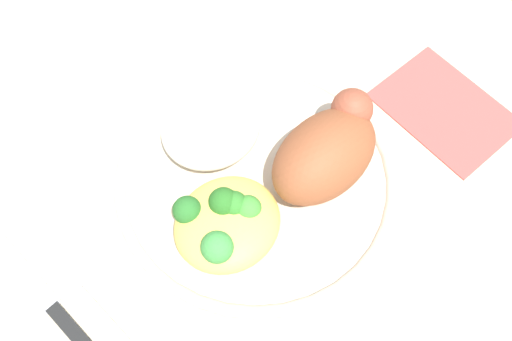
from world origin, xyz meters
TOP-DOWN VIEW (x-y plane):
  - ground_plane at (0.00, 0.00)m, footprint 2.00×2.00m
  - plate at (0.00, 0.00)m, footprint 0.26×0.26m
  - roasted_chicken at (0.05, -0.04)m, footprint 0.12×0.07m
  - rice_pile at (0.00, 0.06)m, footprint 0.10×0.09m
  - mac_cheese_with_broccoli at (-0.06, -0.02)m, footprint 0.10×0.09m
  - fork at (-0.18, 0.01)m, footprint 0.02×0.14m
  - knife at (-0.21, 0.04)m, footprint 0.02×0.19m
  - napkin at (0.20, -0.07)m, footprint 0.10×0.14m

SIDE VIEW (x-z plane):
  - ground_plane at x=0.00m, z-range 0.00..0.00m
  - napkin at x=0.20m, z-range 0.00..0.00m
  - fork at x=-0.18m, z-range 0.00..0.01m
  - knife at x=-0.21m, z-range 0.00..0.01m
  - plate at x=0.00m, z-range 0.00..0.02m
  - rice_pile at x=0.00m, z-range 0.02..0.05m
  - mac_cheese_with_broccoli at x=-0.06m, z-range 0.02..0.06m
  - roasted_chicken at x=0.05m, z-range 0.02..0.09m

